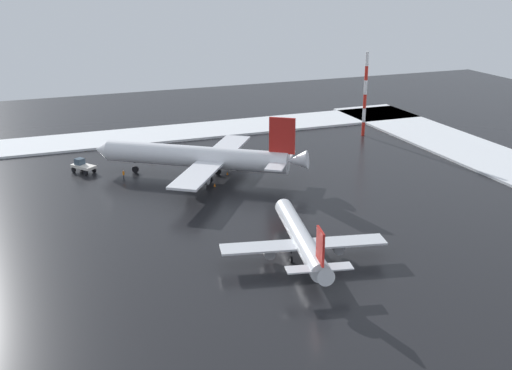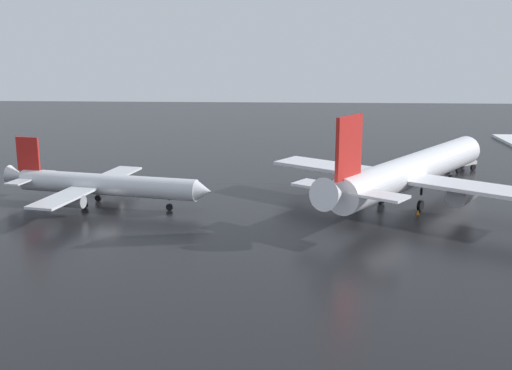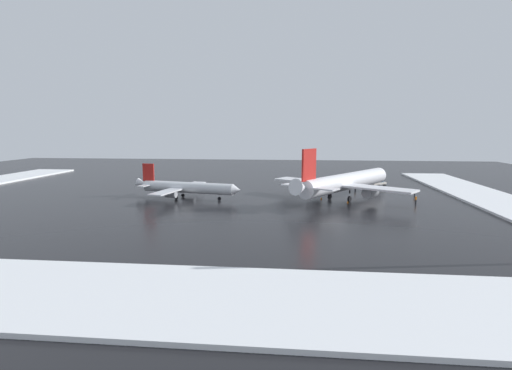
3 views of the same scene
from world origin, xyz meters
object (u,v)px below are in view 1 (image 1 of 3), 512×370
(airplane_distant_tail, at_px, (201,157))
(ground_crew_by_nose_gear, at_px, (201,150))
(airplane_far_rear, at_px, (301,238))
(antenna_mast, at_px, (365,94))
(traffic_cone_near_nose, at_px, (215,185))
(traffic_cone_mid_line, at_px, (227,173))
(ground_crew_mid_apron, at_px, (124,174))
(ground_crew_beside_wing, at_px, (152,152))
(pushback_tug, at_px, (82,165))

(airplane_distant_tail, distance_m, ground_crew_by_nose_gear, 15.18)
(airplane_far_rear, bearing_deg, airplane_distant_tail, 16.70)
(airplane_distant_tail, xyz_separation_m, antenna_mast, (15.85, -42.25, 5.36))
(traffic_cone_near_nose, distance_m, traffic_cone_mid_line, 6.77)
(ground_crew_mid_apron, xyz_separation_m, traffic_cone_mid_line, (-4.07, -18.06, -0.70))
(antenna_mast, distance_m, traffic_cone_near_nose, 47.35)
(ground_crew_mid_apron, height_order, traffic_cone_near_nose, ground_crew_mid_apron)
(airplane_distant_tail, bearing_deg, ground_crew_mid_apron, 17.57)
(airplane_distant_tail, height_order, traffic_cone_mid_line, airplane_distant_tail)
(traffic_cone_near_nose, bearing_deg, airplane_distant_tail, 9.20)
(ground_crew_beside_wing, distance_m, traffic_cone_near_nose, 22.82)
(ground_crew_mid_apron, height_order, traffic_cone_mid_line, ground_crew_mid_apron)
(airplane_far_rear, distance_m, antenna_mast, 65.29)
(pushback_tug, height_order, ground_crew_beside_wing, pushback_tug)
(ground_crew_beside_wing, height_order, ground_crew_by_nose_gear, same)
(ground_crew_by_nose_gear, bearing_deg, traffic_cone_mid_line, 80.66)
(airplane_far_rear, bearing_deg, antenna_mast, -25.25)
(ground_crew_by_nose_gear, bearing_deg, traffic_cone_near_nose, 67.87)
(pushback_tug, bearing_deg, airplane_far_rear, 169.74)
(ground_crew_beside_wing, relative_size, traffic_cone_mid_line, 3.11)
(ground_crew_mid_apron, relative_size, antenna_mast, 0.09)
(airplane_far_rear, xyz_separation_m, pushback_tug, (46.96, 22.36, -1.27))
(airplane_far_rear, relative_size, pushback_tug, 5.14)
(ground_crew_beside_wing, xyz_separation_m, traffic_cone_near_nose, (-21.98, -6.12, -0.70))
(ground_crew_by_nose_gear, bearing_deg, ground_crew_beside_wing, -26.57)
(pushback_tug, distance_m, antenna_mast, 62.32)
(airplane_far_rear, bearing_deg, ground_crew_beside_wing, 20.87)
(ground_crew_by_nose_gear, bearing_deg, airplane_distant_tail, 61.14)
(airplane_far_rear, height_order, traffic_cone_mid_line, airplane_far_rear)
(airplane_distant_tail, xyz_separation_m, ground_crew_by_nose_gear, (14.27, -4.24, -2.95))
(airplane_distant_tail, distance_m, traffic_cone_mid_line, 6.17)
(antenna_mast, relative_size, traffic_cone_near_nose, 33.75)
(airplane_far_rear, relative_size, ground_crew_by_nose_gear, 15.08)
(airplane_distant_tail, relative_size, traffic_cone_near_nose, 62.76)
(antenna_mast, xyz_separation_m, traffic_cone_near_nose, (-21.14, 41.39, -9.01))
(ground_crew_by_nose_gear, relative_size, traffic_cone_near_nose, 3.11)
(ground_crew_beside_wing, bearing_deg, pushback_tug, -82.25)
(pushback_tug, bearing_deg, antenna_mast, -121.29)
(airplane_distant_tail, height_order, pushback_tug, airplane_distant_tail)
(traffic_cone_near_nose, bearing_deg, ground_crew_beside_wing, 15.56)
(pushback_tug, height_order, ground_crew_mid_apron, pushback_tug)
(pushback_tug, distance_m, ground_crew_by_nose_gear, 23.83)
(traffic_cone_near_nose, bearing_deg, pushback_tug, 51.02)
(pushback_tug, xyz_separation_m, ground_crew_beside_wing, (5.61, -14.11, -0.31))
(ground_crew_mid_apron, relative_size, ground_crew_beside_wing, 1.00)
(ground_crew_mid_apron, distance_m, ground_crew_beside_wing, 14.78)
(ground_crew_mid_apron, relative_size, ground_crew_by_nose_gear, 1.00)
(airplane_far_rear, height_order, pushback_tug, airplane_far_rear)
(ground_crew_by_nose_gear, relative_size, antenna_mast, 0.09)
(antenna_mast, distance_m, traffic_cone_mid_line, 41.46)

